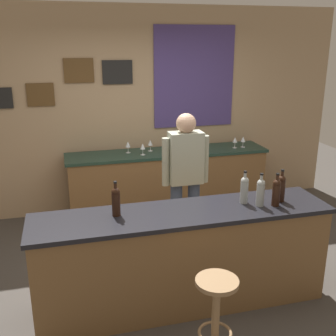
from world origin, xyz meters
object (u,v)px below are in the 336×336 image
Objects in this scene: wine_bottle_e at (281,187)px; wine_glass_d at (235,140)px; wine_glass_a at (128,145)px; wine_glass_e at (243,140)px; wine_bottle_d at (276,191)px; wine_glass_b at (143,147)px; wine_bottle_b at (244,189)px; bar_stool at (216,306)px; bartender at (185,176)px; wine_glass_c at (150,143)px; wine_bottle_c at (261,191)px; wine_bottle_a at (116,200)px.

wine_bottle_e is 2.04m from wine_glass_d.
wine_glass_e is (1.61, -0.12, 0.00)m from wine_glass_a.
wine_bottle_d is 2.19m from wine_glass_b.
wine_glass_a is at bearing 137.40° from wine_glass_b.
wine_bottle_b is 0.35m from wine_bottle_e.
bar_stool is 1.30m from wine_bottle_e.
wine_bottle_b is 1.00× the size of wine_bottle_d.
wine_glass_e is (1.19, 1.12, 0.07)m from bartender.
wine_glass_a is 0.31m from wine_glass_c.
wine_bottle_c reaches higher than wine_glass_b.
bar_stool is 2.22× the size of wine_bottle_b.
wine_glass_b is at bearing -178.55° from wine_glass_d.
wine_glass_d is at bearing -178.90° from wine_glass_e.
bartender reaches higher than wine_glass_e.
wine_bottle_e is (0.10, 0.08, 0.00)m from wine_bottle_d.
wine_glass_e is at bearing -5.81° from wine_glass_c.
wine_bottle_e is 2.15m from wine_glass_b.
wine_bottle_c is 0.14m from wine_bottle_d.
wine_glass_a reaches higher than bar_stool.
wine_glass_d is (0.42, 1.99, -0.05)m from wine_bottle_e.
wine_bottle_e is 2.37m from wine_glass_a.
wine_glass_c is (0.13, 2.85, 0.55)m from bar_stool.
wine_bottle_a is (-0.86, -0.81, 0.12)m from bartender.
wine_glass_e reaches higher than bar_stool.
wine_glass_e is at bearing 74.71° from wine_bottle_e.
wine_glass_a is (-0.42, 1.23, 0.07)m from bartender.
wine_glass_b is (-0.66, 2.01, -0.05)m from wine_bottle_c.
bartender is at bearing -71.18° from wine_glass_a.
wine_bottle_e is (0.65, -0.88, 0.12)m from bartender.
wine_bottle_b is 1.97× the size of wine_glass_c.
bartender is 5.29× the size of wine_bottle_d.
wine_bottle_e reaches higher than wine_glass_a.
wine_bottle_e is at bearing 40.96° from wine_bottle_d.
bar_stool is at bearing -98.84° from bartender.
wine_bottle_d is at bearing 38.70° from bar_stool.
wine_bottle_a reaches higher than wine_glass_b.
wine_bottle_a is 1.97× the size of wine_glass_b.
bartender is 5.29× the size of wine_bottle_c.
wine_bottle_c is at bearing -167.25° from wine_bottle_e.
wine_glass_a is 1.62m from wine_glass_e.
wine_bottle_d is (0.25, -0.13, 0.00)m from wine_bottle_b.
bartender is at bearing -136.87° from wine_glass_e.
wine_bottle_b is at bearing -70.75° from wine_glass_a.
wine_bottle_a is 1.51m from wine_bottle_e.
wine_glass_b is 1.44m from wine_glass_e.
wine_glass_a is at bearing 175.78° from wine_glass_e.
wine_bottle_e reaches higher than bar_stool.
wine_bottle_d is (0.55, -0.96, 0.12)m from bartender.
wine_bottle_d is at bearing -107.18° from wine_glass_e.
wine_glass_d is (1.32, 2.72, 0.55)m from bar_stool.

